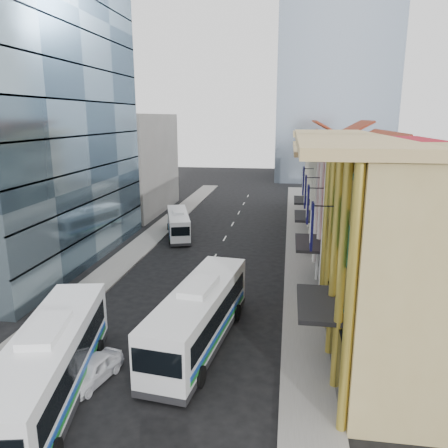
% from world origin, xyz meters
% --- Properties ---
extents(ground, '(200.00, 200.00, 0.00)m').
position_xyz_m(ground, '(0.00, 0.00, 0.00)').
color(ground, black).
rests_on(ground, ground).
extents(sidewalk_right, '(3.00, 90.00, 0.15)m').
position_xyz_m(sidewalk_right, '(8.50, 22.00, 0.07)').
color(sidewalk_right, slate).
rests_on(sidewalk_right, ground).
extents(sidewalk_left, '(3.00, 90.00, 0.15)m').
position_xyz_m(sidewalk_left, '(-8.50, 22.00, 0.07)').
color(sidewalk_left, slate).
rests_on(sidewalk_left, ground).
extents(shophouse_tan, '(8.00, 14.00, 12.00)m').
position_xyz_m(shophouse_tan, '(14.00, 5.00, 6.00)').
color(shophouse_tan, tan).
rests_on(shophouse_tan, ground).
extents(shophouse_red, '(8.00, 10.00, 12.00)m').
position_xyz_m(shophouse_red, '(14.00, 17.00, 6.00)').
color(shophouse_red, '#A51220').
rests_on(shophouse_red, ground).
extents(shophouse_cream_near, '(8.00, 9.00, 10.00)m').
position_xyz_m(shophouse_cream_near, '(14.00, 26.50, 5.00)').
color(shophouse_cream_near, white).
rests_on(shophouse_cream_near, ground).
extents(shophouse_cream_mid, '(8.00, 9.00, 10.00)m').
position_xyz_m(shophouse_cream_mid, '(14.00, 35.50, 5.00)').
color(shophouse_cream_mid, white).
rests_on(shophouse_cream_mid, ground).
extents(shophouse_cream_far, '(8.00, 12.00, 11.00)m').
position_xyz_m(shophouse_cream_far, '(14.00, 46.00, 5.50)').
color(shophouse_cream_far, white).
rests_on(shophouse_cream_far, ground).
extents(office_tower, '(12.00, 26.00, 30.00)m').
position_xyz_m(office_tower, '(-17.00, 19.00, 15.00)').
color(office_tower, '#425868').
rests_on(office_tower, ground).
extents(office_block_far, '(10.00, 18.00, 14.00)m').
position_xyz_m(office_block_far, '(-16.00, 42.00, 7.00)').
color(office_block_far, gray).
rests_on(office_block_far, ground).
extents(bus_left_near, '(5.53, 13.08, 4.08)m').
position_xyz_m(bus_left_near, '(-4.04, -1.51, 2.04)').
color(bus_left_near, white).
rests_on(bus_left_near, ground).
extents(bus_left_far, '(5.05, 9.96, 3.12)m').
position_xyz_m(bus_left_far, '(-5.50, 29.16, 1.56)').
color(bus_left_far, silver).
rests_on(bus_left_far, ground).
extents(bus_right, '(4.45, 12.84, 4.03)m').
position_xyz_m(bus_right, '(2.00, 5.01, 2.02)').
color(bus_right, silver).
rests_on(bus_right, ground).
extents(sedan_left, '(2.44, 4.16, 1.33)m').
position_xyz_m(sedan_left, '(-2.78, 0.34, 0.66)').
color(sedan_left, white).
rests_on(sedan_left, ground).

